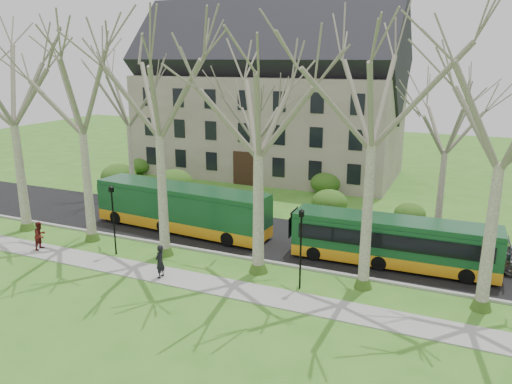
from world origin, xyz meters
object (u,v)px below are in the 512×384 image
pedestrian_a (160,261)px  pedestrian_b (40,235)px  bus_follow (393,241)px  bus_lead (181,207)px

pedestrian_a → pedestrian_b: (-9.32, 0.54, -0.04)m
bus_follow → pedestrian_b: size_ratio=6.42×
bus_follow → pedestrian_a: bearing=-150.5°
bus_lead → bus_follow: bearing=3.1°
bus_follow → pedestrian_a: 13.36m
bus_lead → pedestrian_b: (-6.23, -6.71, -0.72)m
bus_follow → pedestrian_a: bus_follow is taller
bus_lead → bus_follow: (14.54, -0.38, -0.18)m
bus_follow → pedestrian_b: (-20.77, -6.33, -0.55)m
bus_follow → pedestrian_b: bus_follow is taller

